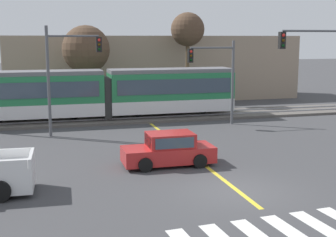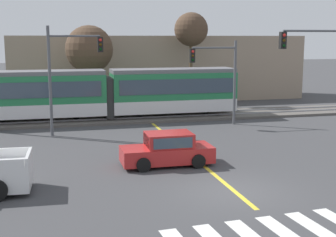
{
  "view_description": "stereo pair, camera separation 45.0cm",
  "coord_description": "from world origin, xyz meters",
  "px_view_note": "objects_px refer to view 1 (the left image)",
  "views": [
    {
      "loc": [
        -7.1,
        -15.9,
        5.81
      ],
      "look_at": [
        -0.73,
        7.59,
        1.6
      ],
      "focal_mm": 50.0,
      "sensor_mm": 36.0,
      "label": 1
    },
    {
      "loc": [
        -6.66,
        -16.02,
        5.81
      ],
      "look_at": [
        -0.73,
        7.59,
        1.6
      ],
      "focal_mm": 50.0,
      "sensor_mm": 36.0,
      "label": 2
    }
  ],
  "objects_px": {
    "light_rail_tram": "(106,92)",
    "bare_tree_east": "(188,30)",
    "sedan_crossing": "(169,150)",
    "traffic_light_mid_right": "(324,64)",
    "traffic_light_far_right": "(217,70)",
    "traffic_light_far_left": "(66,66)",
    "bare_tree_west": "(86,50)"
  },
  "relations": [
    {
      "from": "light_rail_tram",
      "to": "bare_tree_west",
      "type": "bearing_deg",
      "value": 100.06
    },
    {
      "from": "traffic_light_far_left",
      "to": "light_rail_tram",
      "type": "bearing_deg",
      "value": 57.25
    },
    {
      "from": "light_rail_tram",
      "to": "bare_tree_east",
      "type": "distance_m",
      "value": 10.56
    },
    {
      "from": "light_rail_tram",
      "to": "traffic_light_far_left",
      "type": "relative_size",
      "value": 2.84
    },
    {
      "from": "sedan_crossing",
      "to": "traffic_light_far_left",
      "type": "xyz_separation_m",
      "value": [
        -4.1,
        8.0,
        3.48
      ]
    },
    {
      "from": "traffic_light_far_left",
      "to": "bare_tree_west",
      "type": "bearing_deg",
      "value": 77.43
    },
    {
      "from": "traffic_light_mid_right",
      "to": "bare_tree_east",
      "type": "xyz_separation_m",
      "value": [
        -2.95,
        15.63,
        2.07
      ]
    },
    {
      "from": "light_rail_tram",
      "to": "traffic_light_mid_right",
      "type": "relative_size",
      "value": 2.85
    },
    {
      "from": "bare_tree_west",
      "to": "bare_tree_east",
      "type": "xyz_separation_m",
      "value": [
        8.64,
        0.85,
        1.53
      ]
    },
    {
      "from": "traffic_light_far_right",
      "to": "bare_tree_east",
      "type": "relative_size",
      "value": 0.71
    },
    {
      "from": "sedan_crossing",
      "to": "traffic_light_mid_right",
      "type": "bearing_deg",
      "value": 14.86
    },
    {
      "from": "bare_tree_west",
      "to": "traffic_light_far_left",
      "type": "bearing_deg",
      "value": -102.57
    },
    {
      "from": "traffic_light_mid_right",
      "to": "bare_tree_west",
      "type": "relative_size",
      "value": 0.95
    },
    {
      "from": "sedan_crossing",
      "to": "traffic_light_mid_right",
      "type": "xyz_separation_m",
      "value": [
        9.57,
        2.54,
        3.66
      ]
    },
    {
      "from": "traffic_light_far_right",
      "to": "traffic_light_far_left",
      "type": "xyz_separation_m",
      "value": [
        -9.9,
        -0.95,
        0.49
      ]
    },
    {
      "from": "traffic_light_mid_right",
      "to": "traffic_light_far_right",
      "type": "bearing_deg",
      "value": 120.43
    },
    {
      "from": "light_rail_tram",
      "to": "bare_tree_west",
      "type": "distance_m",
      "value": 5.62
    },
    {
      "from": "traffic_light_far_right",
      "to": "traffic_light_mid_right",
      "type": "distance_m",
      "value": 7.47
    },
    {
      "from": "traffic_light_mid_right",
      "to": "bare_tree_west",
      "type": "bearing_deg",
      "value": 128.12
    },
    {
      "from": "sedan_crossing",
      "to": "bare_tree_west",
      "type": "relative_size",
      "value": 0.62
    },
    {
      "from": "bare_tree_west",
      "to": "bare_tree_east",
      "type": "bearing_deg",
      "value": 5.62
    },
    {
      "from": "traffic_light_far_left",
      "to": "bare_tree_east",
      "type": "distance_m",
      "value": 14.94
    },
    {
      "from": "bare_tree_east",
      "to": "bare_tree_west",
      "type": "bearing_deg",
      "value": -174.38
    },
    {
      "from": "traffic_light_far_left",
      "to": "bare_tree_east",
      "type": "bearing_deg",
      "value": 43.48
    },
    {
      "from": "traffic_light_far_left",
      "to": "bare_tree_east",
      "type": "height_order",
      "value": "bare_tree_east"
    },
    {
      "from": "light_rail_tram",
      "to": "sedan_crossing",
      "type": "relative_size",
      "value": 4.4
    },
    {
      "from": "light_rail_tram",
      "to": "traffic_light_far_right",
      "type": "height_order",
      "value": "traffic_light_far_right"
    },
    {
      "from": "bare_tree_east",
      "to": "light_rail_tram",
      "type": "bearing_deg",
      "value": -144.21
    },
    {
      "from": "traffic_light_mid_right",
      "to": "bare_tree_east",
      "type": "bearing_deg",
      "value": 100.69
    },
    {
      "from": "light_rail_tram",
      "to": "bare_tree_east",
      "type": "height_order",
      "value": "bare_tree_east"
    },
    {
      "from": "light_rail_tram",
      "to": "sedan_crossing",
      "type": "height_order",
      "value": "light_rail_tram"
    },
    {
      "from": "bare_tree_east",
      "to": "sedan_crossing",
      "type": "bearing_deg",
      "value": -110.03
    }
  ]
}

